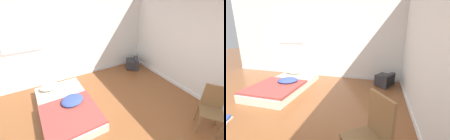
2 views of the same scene
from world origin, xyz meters
The scene contains 5 objects.
wall_back centered at (-0.02, 2.86, 1.29)m, with size 7.25×0.08×2.60m.
wall_right centered at (2.45, 0.00, 1.29)m, with size 0.08×8.07×2.60m.
mattress_bed centered at (-0.64, 1.42, 0.12)m, with size 1.17×2.04×0.33m.
crt_tv centered at (1.95, 2.40, 0.18)m, with size 0.57×0.60×0.37m.
wooden_chair centered at (1.76, -0.41, 0.53)m, with size 0.58×0.58×0.93m.
Camera 1 is at (-1.02, -1.37, 2.52)m, focal length 24.00 mm.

